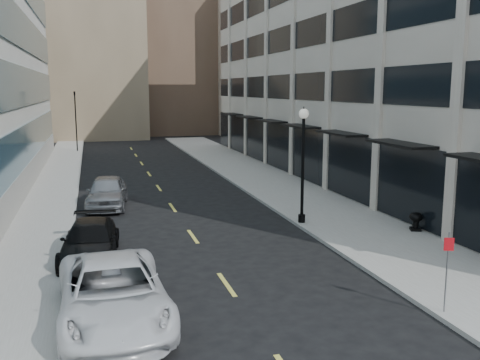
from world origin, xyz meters
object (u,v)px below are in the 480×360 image
traffic_signal (75,95)px  car_black_pickup (90,241)px  urn_planter (416,219)px  lamppost (303,155)px  car_silver_sedan (107,192)px  car_white_van (113,293)px  sign_post (448,261)px

traffic_signal → car_black_pickup: (1.21, -36.10, -5.01)m
traffic_signal → urn_planter: traffic_signal is taller
lamppost → urn_planter: size_ratio=6.62×
car_black_pickup → urn_planter: size_ratio=5.98×
car_black_pickup → urn_planter: (13.89, -0.09, -0.06)m
car_black_pickup → car_silver_sedan: 9.15m
traffic_signal → car_black_pickup: size_ratio=1.42×
traffic_signal → urn_planter: (15.10, -36.19, -5.07)m
car_white_van → sign_post: sign_post is taller
car_white_van → lamppost: 12.65m
traffic_signal → car_white_van: (1.81, -42.00, -4.86)m
traffic_signal → sign_post: bearing=-76.2°
car_black_pickup → urn_planter: 13.89m
car_white_van → sign_post: size_ratio=2.68×
car_white_van → sign_post: (8.99, -2.09, 0.79)m
car_silver_sedan → traffic_signal: bearing=101.0°
car_silver_sedan → urn_planter: 15.91m
car_black_pickup → sign_post: size_ratio=2.13×
traffic_signal → car_silver_sedan: (2.11, -27.00, -4.86)m
traffic_signal → lamppost: bearing=-72.1°
car_silver_sedan → car_black_pickup: bearing=-89.2°
car_black_pickup → urn_planter: bearing=5.3°
car_white_van → car_silver_sedan: (0.30, 15.00, -0.01)m
car_black_pickup → lamppost: 10.29m
traffic_signal → car_silver_sedan: bearing=-85.5°
car_white_van → urn_planter: bearing=21.8°
car_black_pickup → traffic_signal: bearing=97.6°
traffic_signal → sign_post: traffic_signal is taller
lamppost → sign_post: lamppost is taller
traffic_signal → car_white_van: 42.32m
traffic_signal → car_black_pickup: traffic_signal is taller
car_white_van → urn_planter: (13.29, 5.81, -0.21)m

